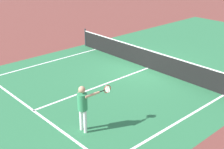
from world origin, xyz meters
TOP-DOWN VIEW (x-y plane):
  - ground_plane at (0.00, 0.00)m, footprint 60.00×60.00m
  - court_surface_inbounds at (0.00, 0.00)m, footprint 10.62×24.40m
  - line_service_near at (0.00, -6.40)m, footprint 8.22×0.10m
  - line_center_service at (0.00, -3.20)m, footprint 0.10×6.40m
  - net at (0.00, 0.00)m, footprint 10.22×0.09m
  - player_near at (2.34, -5.83)m, footprint 0.53×1.19m

SIDE VIEW (x-z plane):
  - ground_plane at x=0.00m, z-range 0.00..0.00m
  - court_surface_inbounds at x=0.00m, z-range 0.00..0.00m
  - line_service_near at x=0.00m, z-range 0.00..0.01m
  - line_center_service at x=0.00m, z-range 0.00..0.01m
  - net at x=0.00m, z-range -0.04..1.03m
  - player_near at x=2.34m, z-range 0.20..1.82m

